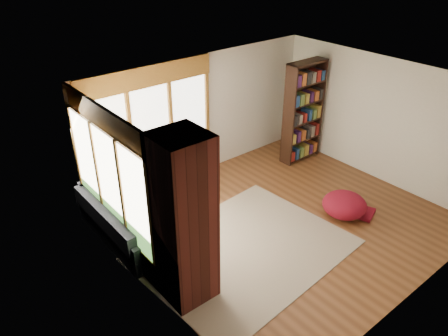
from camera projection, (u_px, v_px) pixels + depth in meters
floor at (282, 221)px, 8.12m from camera, size 5.50×5.50×0.00m
ceiling at (293, 86)px, 6.85m from camera, size 5.50×5.50×0.00m
wall_back at (200, 116)px, 9.17m from camera, size 5.50×0.04×2.60m
wall_front at (425, 228)px, 5.80m from camera, size 5.50×0.04×2.60m
wall_left at (148, 219)px, 5.96m from camera, size 0.04×5.00×2.60m
wall_right at (380, 120)px, 9.01m from camera, size 0.04×5.00×2.60m
windows_back at (152, 129)px, 8.46m from camera, size 2.82×0.10×1.90m
windows_left at (110, 181)px, 6.76m from camera, size 0.10×2.62×1.90m
roller_blind at (85, 139)px, 7.15m from camera, size 0.03×0.72×0.90m
brick_chimney at (184, 221)px, 5.92m from camera, size 0.70×0.70×2.60m
sectional_sofa at (143, 205)px, 8.03m from camera, size 2.20×2.20×0.80m
area_rug at (244, 250)px, 7.38m from camera, size 3.58×2.85×0.01m
bookshelf at (303, 112)px, 9.77m from camera, size 0.99×0.33×2.30m
pouf at (345, 204)px, 8.18m from camera, size 0.86×0.86×0.45m
dog_tan at (145, 172)px, 8.14m from camera, size 1.01×0.84×0.49m
dog_brindle at (156, 198)px, 7.46m from camera, size 0.46×0.72×0.38m
throw_pillows at (138, 179)px, 7.93m from camera, size 1.98×1.68×0.45m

